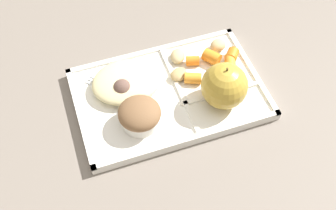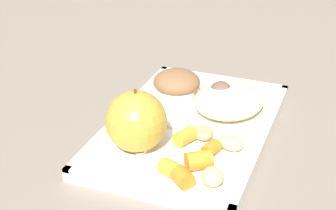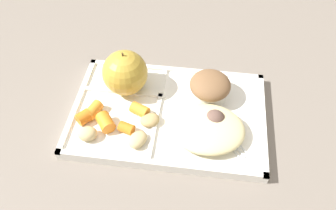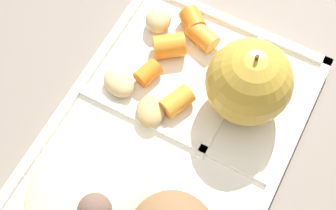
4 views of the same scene
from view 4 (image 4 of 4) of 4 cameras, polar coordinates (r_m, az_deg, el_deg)
ground at (r=0.51m, az=-0.74°, el=-6.06°), size 6.00×6.00×0.00m
lunch_tray at (r=0.51m, az=-0.70°, el=-5.70°), size 0.37×0.24×0.02m
green_apple at (r=0.49m, az=9.57°, el=2.68°), size 0.09×0.09×0.09m
carrot_slice_near_corner at (r=0.55m, az=4.11°, el=8.13°), size 0.03×0.04×0.02m
carrot_slice_center at (r=0.51m, az=1.06°, el=0.44°), size 0.04×0.03×0.02m
carrot_slice_small at (r=0.53m, az=-2.41°, el=3.83°), size 0.03×0.03×0.02m
carrot_slice_edge at (r=0.54m, az=0.16°, el=7.01°), size 0.04×0.04×0.03m
carrot_slice_back at (r=0.56m, az=2.91°, el=9.96°), size 0.03×0.03×0.02m
potato_chunk_golden at (r=0.51m, az=-2.13°, el=-0.76°), size 0.05×0.04×0.02m
potato_chunk_corner at (r=0.52m, az=-5.86°, el=2.71°), size 0.04×0.05×0.02m
potato_chunk_browned at (r=0.56m, az=-1.15°, el=10.07°), size 0.04×0.04×0.02m
egg_noodle_pile at (r=0.48m, az=-9.53°, el=-10.06°), size 0.14×0.11×0.03m
meatball_front at (r=0.48m, az=-10.68°, el=-9.94°), size 0.03×0.03×0.03m
meatball_back at (r=0.48m, az=-8.87°, el=-9.79°), size 0.03×0.03×0.03m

